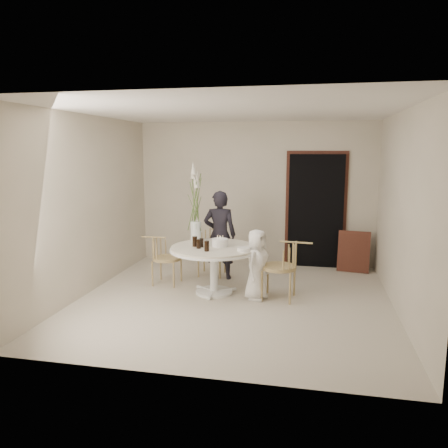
% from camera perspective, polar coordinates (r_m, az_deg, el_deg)
% --- Properties ---
extents(ground, '(4.50, 4.50, 0.00)m').
position_cam_1_polar(ground, '(6.50, 1.25, -9.89)').
color(ground, beige).
rests_on(ground, ground).
extents(room_shell, '(4.50, 4.50, 4.50)m').
position_cam_1_polar(room_shell, '(6.15, 1.30, 4.49)').
color(room_shell, white).
rests_on(room_shell, ground).
extents(doorway, '(1.00, 0.10, 2.10)m').
position_cam_1_polar(doorway, '(8.29, 11.88, 1.65)').
color(doorway, black).
rests_on(doorway, ground).
extents(door_trim, '(1.12, 0.03, 2.22)m').
position_cam_1_polar(door_trim, '(8.32, 11.90, 2.09)').
color(door_trim, '#552B1D').
rests_on(door_trim, ground).
extents(table, '(1.33, 1.33, 0.73)m').
position_cam_1_polar(table, '(6.63, -1.33, -3.94)').
color(table, white).
rests_on(table, ground).
extents(picture_frame, '(0.58, 0.25, 0.74)m').
position_cam_1_polar(picture_frame, '(8.20, 16.58, -3.48)').
color(picture_frame, '#552B1D').
rests_on(picture_frame, ground).
extents(chair_far, '(0.48, 0.51, 0.83)m').
position_cam_1_polar(chair_far, '(7.73, -1.40, -2.58)').
color(chair_far, tan).
rests_on(chair_far, ground).
extents(chair_right, '(0.56, 0.53, 0.89)m').
position_cam_1_polar(chair_right, '(6.42, 8.28, -4.87)').
color(chair_right, tan).
rests_on(chair_right, ground).
extents(chair_left, '(0.49, 0.45, 0.79)m').
position_cam_1_polar(chair_left, '(7.21, -8.33, -3.78)').
color(chair_left, tan).
rests_on(chair_left, ground).
extents(girl, '(0.58, 0.41, 1.51)m').
position_cam_1_polar(girl, '(7.38, -0.56, -1.45)').
color(girl, black).
rests_on(girl, ground).
extents(boy, '(0.47, 0.58, 1.04)m').
position_cam_1_polar(boy, '(6.42, 4.29, -5.30)').
color(boy, white).
rests_on(boy, ground).
extents(birthday_cake, '(0.24, 0.24, 0.17)m').
position_cam_1_polar(birthday_cake, '(6.61, -0.55, -2.45)').
color(birthday_cake, white).
rests_on(birthday_cake, table).
extents(cola_tumbler_a, '(0.08, 0.08, 0.14)m').
position_cam_1_polar(cola_tumbler_a, '(6.48, -3.34, -2.60)').
color(cola_tumbler_a, black).
rests_on(cola_tumbler_a, table).
extents(cola_tumbler_b, '(0.08, 0.08, 0.15)m').
position_cam_1_polar(cola_tumbler_b, '(6.30, -2.27, -2.90)').
color(cola_tumbler_b, black).
rests_on(cola_tumbler_b, table).
extents(cola_tumbler_c, '(0.06, 0.06, 0.13)m').
position_cam_1_polar(cola_tumbler_c, '(6.58, -2.96, -2.45)').
color(cola_tumbler_c, black).
rests_on(cola_tumbler_c, table).
extents(cola_tumbler_d, '(0.08, 0.08, 0.16)m').
position_cam_1_polar(cola_tumbler_d, '(6.62, -3.84, -2.28)').
color(cola_tumbler_d, black).
rests_on(cola_tumbler_d, table).
extents(plate_stack, '(0.24, 0.24, 0.05)m').
position_cam_1_polar(plate_stack, '(6.32, 2.64, -3.32)').
color(plate_stack, white).
rests_on(plate_stack, table).
extents(flower_vase, '(0.17, 0.17, 1.26)m').
position_cam_1_polar(flower_vase, '(6.96, -3.73, 2.04)').
color(flower_vase, silver).
rests_on(flower_vase, table).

